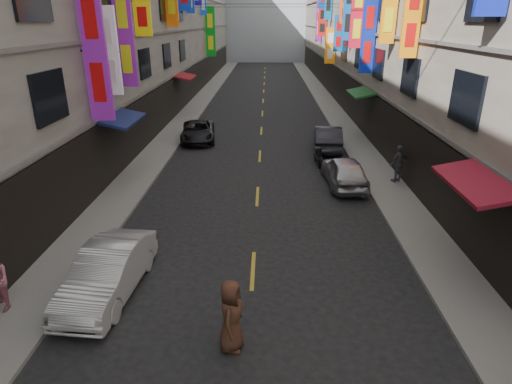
# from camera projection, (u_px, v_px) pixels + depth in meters

# --- Properties ---
(sidewalk_left) EXTENTS (2.00, 90.00, 0.12)m
(sidewalk_left) POSITION_uv_depth(u_px,v_px,m) (191.00, 112.00, 35.63)
(sidewalk_left) COLOR slate
(sidewalk_left) RESTS_ON ground
(sidewalk_right) EXTENTS (2.00, 90.00, 0.12)m
(sidewalk_right) POSITION_uv_depth(u_px,v_px,m) (335.00, 113.00, 35.34)
(sidewalk_right) COLOR slate
(sidewalk_right) RESTS_ON ground
(street_awnings) EXTENTS (13.99, 35.20, 0.41)m
(street_awnings) POSITION_uv_depth(u_px,v_px,m) (231.00, 119.00, 19.58)
(street_awnings) COLOR #16532D
(street_awnings) RESTS_ON ground
(lane_markings) EXTENTS (0.12, 80.20, 0.01)m
(lane_markings) POSITION_uv_depth(u_px,v_px,m) (262.00, 121.00, 32.72)
(lane_markings) COLOR gold
(lane_markings) RESTS_ON ground
(scooter_far_right) EXTENTS (0.50, 1.80, 1.14)m
(scooter_far_right) POSITION_uv_depth(u_px,v_px,m) (318.00, 156.00, 22.81)
(scooter_far_right) COLOR black
(scooter_far_right) RESTS_ON ground
(car_left_mid) EXTENTS (1.78, 4.31, 1.39)m
(car_left_mid) POSITION_uv_depth(u_px,v_px,m) (108.00, 272.00, 11.89)
(car_left_mid) COLOR silver
(car_left_mid) RESTS_ON ground
(car_left_far) EXTENTS (2.55, 4.64, 1.23)m
(car_left_far) POSITION_uv_depth(u_px,v_px,m) (198.00, 131.00, 27.23)
(car_left_far) COLOR black
(car_left_far) RESTS_ON ground
(car_right_mid) EXTENTS (1.85, 4.18, 1.40)m
(car_right_mid) POSITION_uv_depth(u_px,v_px,m) (344.00, 171.00, 19.81)
(car_right_mid) COLOR #ABAAAF
(car_right_mid) RESTS_ON ground
(car_right_far) EXTENTS (1.89, 4.48, 1.44)m
(car_right_far) POSITION_uv_depth(u_px,v_px,m) (328.00, 138.00, 25.33)
(car_right_far) COLOR #2A2931
(car_right_far) RESTS_ON ground
(pedestrian_rfar) EXTENTS (1.18, 1.01, 1.75)m
(pedestrian_rfar) POSITION_uv_depth(u_px,v_px,m) (399.00, 164.00, 19.87)
(pedestrian_rfar) COLOR #4E4E50
(pedestrian_rfar) RESTS_ON sidewalk_right
(pedestrian_crossing) EXTENTS (0.74, 0.97, 1.81)m
(pedestrian_crossing) POSITION_uv_depth(u_px,v_px,m) (231.00, 316.00, 9.79)
(pedestrian_crossing) COLOR #4B2B1E
(pedestrian_crossing) RESTS_ON ground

